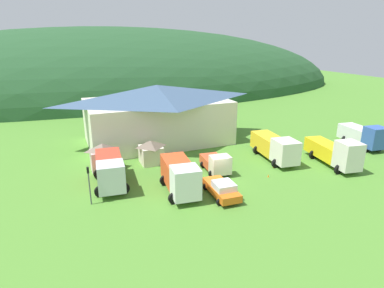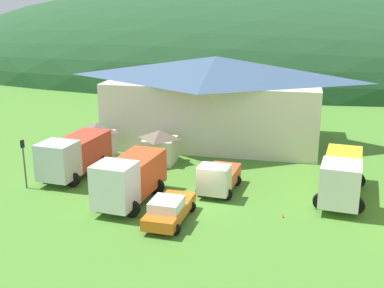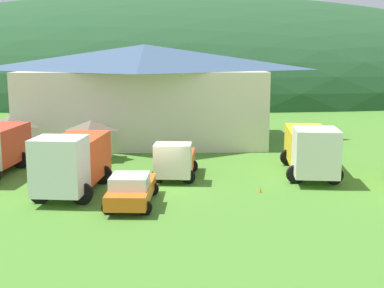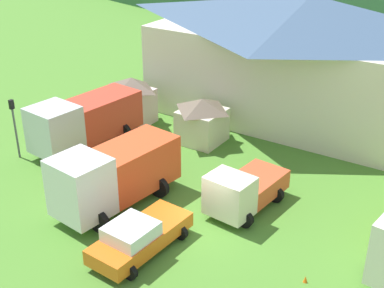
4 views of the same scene
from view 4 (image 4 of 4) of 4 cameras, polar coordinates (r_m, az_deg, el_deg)
ground_plane at (r=24.96m, az=1.53°, el=-8.95°), size 200.00×200.00×0.00m
depot_building at (r=37.06m, az=12.40°, el=9.55°), size 21.04×12.48×8.21m
play_shed_cream at (r=32.47m, az=1.11°, el=2.66°), size 2.75×2.80×2.86m
play_shed_pink at (r=35.56m, az=-6.55°, el=4.89°), size 2.92×2.32×3.18m
tow_truck_silver at (r=32.30m, az=-11.78°, el=2.57°), size 3.75×7.41×3.27m
heavy_rig_white at (r=25.78m, az=-8.61°, el=-3.25°), size 3.71×7.01×3.41m
light_truck_cream at (r=25.62m, az=5.56°, el=-5.04°), size 2.87×4.94×2.35m
service_pickup_orange at (r=22.98m, az=-5.83°, el=-10.01°), size 2.59×5.08×1.66m
traffic_light_west at (r=31.83m, az=-18.85°, el=2.27°), size 0.20×0.32×3.64m
traffic_cone_near_pickup at (r=22.30m, az=12.26°, el=-14.53°), size 0.36×0.36×0.60m
traffic_cone_mid_row at (r=23.42m, az=19.13°, el=-13.30°), size 0.36×0.36×0.59m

